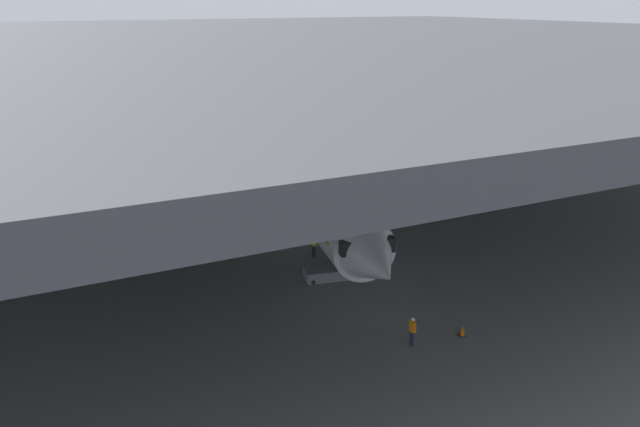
# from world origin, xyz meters

# --- Properties ---
(ground_plane) EXTENTS (110.00, 110.00, 0.00)m
(ground_plane) POSITION_xyz_m (0.00, 0.00, 0.00)
(ground_plane) COLOR slate
(hangar_structure) EXTENTS (121.00, 99.00, 14.47)m
(hangar_structure) POSITION_xyz_m (-0.07, 13.78, 13.84)
(hangar_structure) COLOR #4C4F54
(hangar_structure) RESTS_ON ground_plane
(airplane_main) EXTENTS (36.96, 37.72, 11.82)m
(airplane_main) POSITION_xyz_m (2.15, -1.06, 3.52)
(airplane_main) COLOR white
(airplane_main) RESTS_ON ground_plane
(boarding_stairs) EXTENTS (4.47, 2.27, 4.73)m
(boarding_stairs) POSITION_xyz_m (-0.63, -11.20, 0.74)
(boarding_stairs) COLOR slate
(boarding_stairs) RESTS_ON ground_plane
(crew_worker_near_nose) EXTENTS (0.24, 0.55, 1.66)m
(crew_worker_near_nose) POSITION_xyz_m (-1.02, -20.89, 0.94)
(crew_worker_near_nose) COLOR #232838
(crew_worker_near_nose) RESTS_ON ground_plane
(crew_worker_by_stairs) EXTENTS (0.30, 0.53, 1.70)m
(crew_worker_by_stairs) POSITION_xyz_m (-0.15, -7.39, 0.97)
(crew_worker_by_stairs) COLOR #232838
(crew_worker_by_stairs) RESTS_ON ground_plane
(traffic_cone_orange) EXTENTS (0.36, 0.36, 0.60)m
(traffic_cone_orange) POSITION_xyz_m (2.04, -21.29, 0.29)
(traffic_cone_orange) COLOR black
(traffic_cone_orange) RESTS_ON ground_plane
(baggage_tug) EXTENTS (1.33, 2.23, 0.90)m
(baggage_tug) POSITION_xyz_m (-1.73, 8.02, 0.53)
(baggage_tug) COLOR yellow
(baggage_tug) RESTS_ON ground_plane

